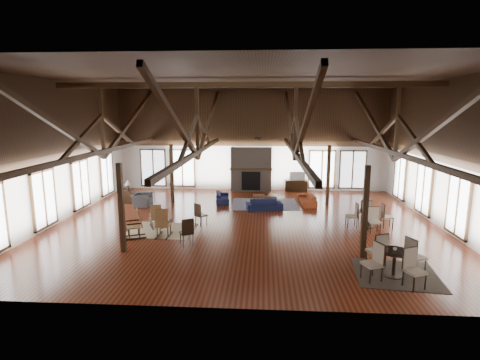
# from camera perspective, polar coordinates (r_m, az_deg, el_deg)

# --- Properties ---
(floor) EXTENTS (16.00, 16.00, 0.00)m
(floor) POSITION_cam_1_polar(r_m,az_deg,el_deg) (16.06, 0.88, -6.62)
(floor) COLOR maroon
(floor) RESTS_ON ground
(ceiling) EXTENTS (16.00, 14.00, 0.02)m
(ceiling) POSITION_cam_1_polar(r_m,az_deg,el_deg) (15.40, 0.94, 15.24)
(ceiling) COLOR black
(ceiling) RESTS_ON wall_back
(wall_back) EXTENTS (16.00, 0.02, 6.00)m
(wall_back) POSITION_cam_1_polar(r_m,az_deg,el_deg) (22.41, 1.77, 6.07)
(wall_back) COLOR silver
(wall_back) RESTS_ON floor
(wall_front) EXTENTS (16.00, 0.02, 6.00)m
(wall_front) POSITION_cam_1_polar(r_m,az_deg,el_deg) (8.54, -1.33, -1.17)
(wall_front) COLOR silver
(wall_front) RESTS_ON floor
(wall_left) EXTENTS (0.02, 14.00, 6.00)m
(wall_left) POSITION_cam_1_polar(r_m,az_deg,el_deg) (17.72, -25.95, 3.85)
(wall_left) COLOR silver
(wall_left) RESTS_ON floor
(wall_right) EXTENTS (0.02, 14.00, 6.00)m
(wall_right) POSITION_cam_1_polar(r_m,az_deg,el_deg) (17.06, 28.90, 3.38)
(wall_right) COLOR silver
(wall_right) RESTS_ON floor
(roof_truss) EXTENTS (15.60, 14.07, 3.14)m
(roof_truss) POSITION_cam_1_polar(r_m,az_deg,el_deg) (15.36, 0.92, 7.89)
(roof_truss) COLOR #32200E
(roof_truss) RESTS_ON wall_back
(post_grid) EXTENTS (8.16, 7.16, 3.05)m
(post_grid) POSITION_cam_1_polar(r_m,az_deg,el_deg) (15.68, 0.89, -1.29)
(post_grid) COLOR #32200E
(post_grid) RESTS_ON floor
(fireplace) EXTENTS (2.50, 0.69, 2.60)m
(fireplace) POSITION_cam_1_polar(r_m,az_deg,el_deg) (22.28, 1.71, 1.62)
(fireplace) COLOR #706355
(fireplace) RESTS_ON floor
(ceiling_fan) EXTENTS (1.60, 1.60, 0.75)m
(ceiling_fan) POSITION_cam_1_polar(r_m,az_deg,el_deg) (14.37, 2.73, 6.52)
(ceiling_fan) COLOR black
(ceiling_fan) RESTS_ON roof_truss
(sofa_navy_front) EXTENTS (1.82, 1.01, 0.50)m
(sofa_navy_front) POSITION_cam_1_polar(r_m,az_deg,el_deg) (18.14, 3.71, -3.81)
(sofa_navy_front) COLOR #151A3B
(sofa_navy_front) RESTS_ON floor
(sofa_navy_left) EXTENTS (1.75, 0.84, 0.49)m
(sofa_navy_left) POSITION_cam_1_polar(r_m,az_deg,el_deg) (19.67, -2.67, -2.68)
(sofa_navy_left) COLOR #141939
(sofa_navy_left) RESTS_ON floor
(sofa_orange) EXTENTS (1.83, 0.81, 0.52)m
(sofa_orange) POSITION_cam_1_polar(r_m,az_deg,el_deg) (19.50, 10.22, -2.91)
(sofa_orange) COLOR #903B1C
(sofa_orange) RESTS_ON floor
(coffee_table) EXTENTS (1.23, 0.62, 0.47)m
(coffee_table) POSITION_cam_1_polar(r_m,az_deg,el_deg) (19.22, 3.83, -2.50)
(coffee_table) COLOR brown
(coffee_table) RESTS_ON floor
(vase) EXTENTS (0.25, 0.25, 0.20)m
(vase) POSITION_cam_1_polar(r_m,az_deg,el_deg) (19.13, 4.02, -2.07)
(vase) COLOR #B2B2B2
(vase) RESTS_ON coffee_table
(armchair) EXTENTS (0.99, 0.87, 0.64)m
(armchair) POSITION_cam_1_polar(r_m,az_deg,el_deg) (19.45, -14.69, -2.95)
(armchair) COLOR #343537
(armchair) RESTS_ON floor
(side_table_lamp) EXTENTS (0.48, 0.48, 1.23)m
(side_table_lamp) POSITION_cam_1_polar(r_m,az_deg,el_deg) (20.30, -16.63, -2.07)
(side_table_lamp) COLOR black
(side_table_lamp) RESTS_ON floor
(rocking_chair_a) EXTENTS (0.70, 0.86, 0.98)m
(rocking_chair_a) POSITION_cam_1_polar(r_m,az_deg,el_deg) (15.74, -12.68, -5.50)
(rocking_chair_a) COLOR #9D713B
(rocking_chair_a) RESTS_ON floor
(rocking_chair_b) EXTENTS (0.50, 0.88, 1.13)m
(rocking_chair_b) POSITION_cam_1_polar(r_m,az_deg,el_deg) (14.53, -11.67, -6.51)
(rocking_chair_b) COLOR #9D713B
(rocking_chair_b) RESTS_ON floor
(rocking_chair_c) EXTENTS (0.98, 0.78, 1.12)m
(rocking_chair_c) POSITION_cam_1_polar(r_m,az_deg,el_deg) (14.71, -15.51, -6.48)
(rocking_chair_c) COLOR #9D713B
(rocking_chair_c) RESTS_ON floor
(side_chair_a) EXTENTS (0.58, 0.58, 0.97)m
(side_chair_a) POSITION_cam_1_polar(r_m,az_deg,el_deg) (15.64, -6.22, -5.00)
(side_chair_a) COLOR black
(side_chair_a) RESTS_ON floor
(side_chair_b) EXTENTS (0.59, 0.59, 1.03)m
(side_chair_b) POSITION_cam_1_polar(r_m,az_deg,el_deg) (13.42, -8.05, -7.54)
(side_chair_b) COLOR black
(side_chair_b) RESTS_ON floor
(cafe_table_near) EXTENTS (2.08, 2.08, 1.07)m
(cafe_table_near) POSITION_cam_1_polar(r_m,az_deg,el_deg) (11.87, 22.47, -11.01)
(cafe_table_near) COLOR black
(cafe_table_near) RESTS_ON floor
(cafe_table_far) EXTENTS (1.90, 1.90, 1.00)m
(cafe_table_far) POSITION_cam_1_polar(r_m,az_deg,el_deg) (16.32, 19.12, -5.11)
(cafe_table_far) COLOR black
(cafe_table_far) RESTS_ON floor
(cup_near) EXTENTS (0.14, 0.14, 0.09)m
(cup_near) POSITION_cam_1_polar(r_m,az_deg,el_deg) (11.79, 22.55, -9.71)
(cup_near) COLOR #B2B2B2
(cup_near) RESTS_ON cafe_table_near
(cup_far) EXTENTS (0.17, 0.17, 0.11)m
(cup_far) POSITION_cam_1_polar(r_m,az_deg,el_deg) (16.26, 19.46, -4.19)
(cup_far) COLOR #B2B2B2
(cup_far) RESTS_ON cafe_table_far
(tv_console) EXTENTS (1.30, 0.49, 0.65)m
(tv_console) POSITION_cam_1_polar(r_m,az_deg,el_deg) (22.60, 8.54, -0.85)
(tv_console) COLOR black
(tv_console) RESTS_ON floor
(television) EXTENTS (0.92, 0.22, 0.53)m
(television) POSITION_cam_1_polar(r_m,az_deg,el_deg) (22.50, 8.69, 0.62)
(television) COLOR #B2B2B2
(television) RESTS_ON tv_console
(rug_tan) EXTENTS (2.73, 2.21, 0.01)m
(rug_tan) POSITION_cam_1_polar(r_m,az_deg,el_deg) (15.48, -11.86, -7.49)
(rug_tan) COLOR #C6B489
(rug_tan) RESTS_ON floor
(rug_navy) EXTENTS (3.44, 2.65, 0.01)m
(rug_navy) POSITION_cam_1_polar(r_m,az_deg,el_deg) (19.29, 3.81, -3.69)
(rug_navy) COLOR #192046
(rug_navy) RESTS_ON floor
(rug_dark) EXTENTS (2.54, 2.35, 0.01)m
(rug_dark) POSITION_cam_1_polar(r_m,az_deg,el_deg) (12.20, 22.72, -13.11)
(rug_dark) COLOR #2A231C
(rug_dark) RESTS_ON floor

